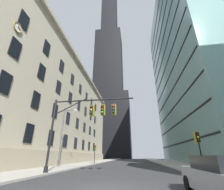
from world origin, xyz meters
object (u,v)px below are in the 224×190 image
street_lamppost (64,131)px  traffic_light_far_left (95,149)px  traffic_light_near_right (198,139)px  traffic_signal_mast (88,116)px

street_lamppost → traffic_light_far_left: bearing=75.3°
traffic_light_near_right → traffic_light_far_left: size_ratio=1.04×
traffic_light_near_right → traffic_signal_mast: bearing=-169.8°
traffic_signal_mast → street_lamppost: size_ratio=1.00×
traffic_light_far_left → street_lamppost: (-2.44, -9.33, 2.10)m
traffic_signal_mast → traffic_light_near_right: 10.60m
traffic_signal_mast → street_lamppost: (-5.93, 7.40, -0.18)m
traffic_signal_mast → traffic_light_far_left: bearing=101.8°
traffic_light_near_right → street_lamppost: street_lamppost is taller
traffic_light_near_right → street_lamppost: bearing=161.0°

